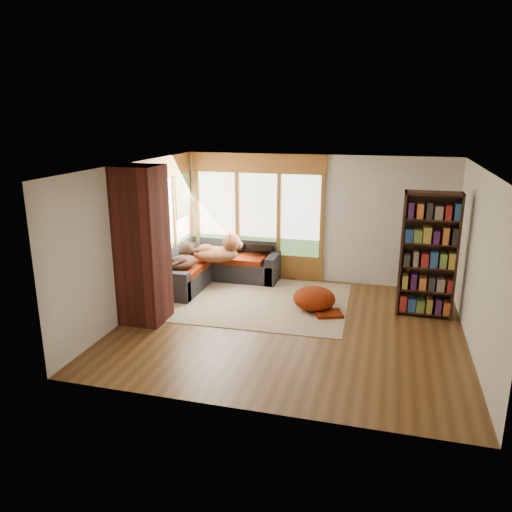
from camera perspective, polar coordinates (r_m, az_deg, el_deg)
The scene contains 17 objects.
floor at distance 8.31m, azimuth 3.84°, elevation -8.02°, with size 5.50×5.50×0.00m, color #4F3016.
ceiling at distance 7.63m, azimuth 4.21°, elevation 10.12°, with size 5.50×5.50×0.00m, color white.
wall_back at distance 10.27m, azimuth 6.74°, elevation 4.21°, with size 5.50×0.04×2.60m, color silver.
wall_front at distance 5.56m, azimuth -1.03°, elevation -5.91°, with size 5.50×0.04×2.60m, color silver.
wall_left at distance 8.80m, azimuth -13.84°, elevation 1.87°, with size 0.04×5.00×2.60m, color silver.
wall_right at distance 7.85m, azimuth 24.12°, elevation -0.77°, with size 0.04×5.00×2.60m, color silver.
windows_back at distance 10.47m, azimuth 0.20°, elevation 4.82°, with size 2.82×0.10×1.90m.
windows_left at distance 9.81m, azimuth -10.37°, elevation 3.80°, with size 0.10×2.62×1.90m.
roller_blind at distance 10.47m, azimuth -8.39°, elevation 6.88°, with size 0.03×0.72×0.90m, color gray.
brick_chimney at distance 8.34m, azimuth -12.87°, elevation 1.16°, with size 0.70×0.70×2.60m, color #471914.
sectional_sofa at distance 10.23m, azimuth -5.01°, elevation -1.56°, with size 2.20×2.20×0.80m.
area_rug at distance 9.37m, azimuth -0.29°, elevation -5.10°, with size 3.47×2.65×0.01m, color beige.
bookshelf at distance 8.87m, azimuth 19.08°, elevation 0.06°, with size 0.92×0.31×2.15m.
pouf at distance 8.97m, azimuth 6.66°, elevation -4.76°, with size 0.75×0.75×0.41m, color maroon.
dog_tan at distance 9.94m, azimuth -4.22°, elevation 0.89°, with size 1.03×0.79×0.51m.
dog_brindle at distance 9.67m, azimuth -8.29°, elevation -0.00°, with size 0.51×0.78×0.41m.
throw_pillows at distance 10.13m, azimuth -4.49°, elevation 0.92°, with size 1.98×1.68×0.45m.
Camera 1 is at (1.44, -7.46, 3.37)m, focal length 35.00 mm.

